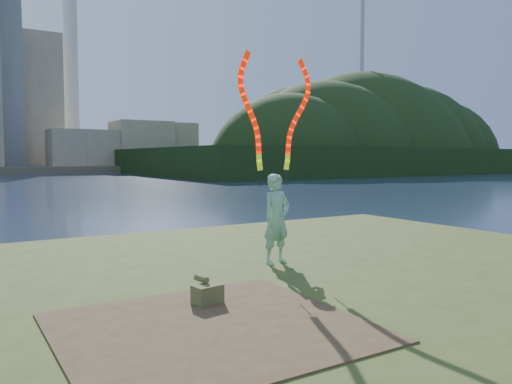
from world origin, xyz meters
TOP-DOWN VIEW (x-y plane):
  - ground at (0.00, 0.00)m, footprint 320.00×320.00m
  - grassy_knoll at (0.00, -2.30)m, footprint 20.00×18.00m
  - dirt_patch at (-2.20, -3.20)m, footprint 3.20×3.00m
  - wooded_hill at (59.57, 59.96)m, footprint 78.00×50.00m
  - woman_with_ribbons at (0.29, -0.77)m, footprint 2.01×0.51m
  - canvas_bag at (-1.85, -2.39)m, footprint 0.39×0.44m

SIDE VIEW (x-z plane):
  - ground at x=0.00m, z-range 0.00..0.00m
  - wooded_hill at x=59.57m, z-range -31.34..31.66m
  - grassy_knoll at x=0.00m, z-range -0.06..0.74m
  - dirt_patch at x=-2.20m, z-range 0.80..0.82m
  - canvas_bag at x=-1.85m, z-range 0.77..1.11m
  - woman_with_ribbons at x=0.29m, z-range 0.24..4.20m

